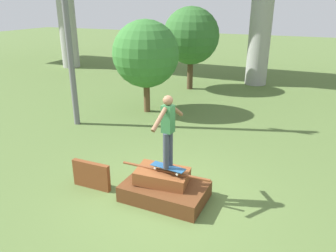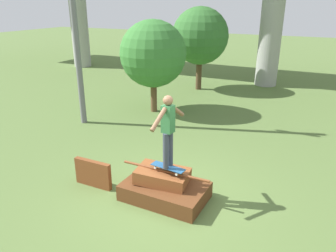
% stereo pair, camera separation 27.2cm
% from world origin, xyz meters
% --- Properties ---
extents(ground_plane, '(80.00, 80.00, 0.00)m').
position_xyz_m(ground_plane, '(0.00, 0.00, 0.00)').
color(ground_plane, '#567038').
extents(scrap_pile, '(2.04, 1.18, 0.71)m').
position_xyz_m(scrap_pile, '(-0.02, 0.02, 0.26)').
color(scrap_pile, '#5B3319').
rests_on(scrap_pile, ground_plane).
extents(scrap_plank_loose, '(0.96, 0.12, 0.65)m').
position_xyz_m(scrap_plank_loose, '(-1.75, -0.27, 0.33)').
color(scrap_plank_loose, brown).
rests_on(scrap_plank_loose, ground_plane).
extents(skateboard, '(0.80, 0.31, 0.09)m').
position_xyz_m(skateboard, '(0.07, 0.01, 0.78)').
color(skateboard, '#23517F').
rests_on(skateboard, scrap_pile).
extents(skater, '(0.24, 1.18, 1.57)m').
position_xyz_m(skater, '(0.07, 0.01, 1.71)').
color(skater, '#383D4C').
rests_on(skater, skateboard).
extents(utility_pole, '(1.30, 0.20, 7.87)m').
position_xyz_m(utility_pole, '(-4.82, 3.11, 4.06)').
color(utility_pole, slate).
rests_on(utility_pole, ground_plane).
extents(tree_behind_left, '(2.52, 2.52, 3.52)m').
position_xyz_m(tree_behind_left, '(-3.16, 5.37, 2.25)').
color(tree_behind_left, brown).
rests_on(tree_behind_left, ground_plane).
extents(tree_behind_right, '(2.68, 2.68, 3.92)m').
position_xyz_m(tree_behind_right, '(-2.84, 9.45, 2.57)').
color(tree_behind_right, '#4C3823').
rests_on(tree_behind_right, ground_plane).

